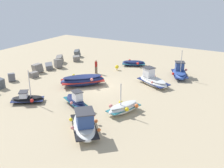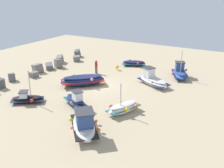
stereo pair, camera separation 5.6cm
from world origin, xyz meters
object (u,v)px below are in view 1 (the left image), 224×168
fishing_boat_0 (134,63)px  fishing_boat_3 (83,80)px  fishing_boat_2 (27,99)px  fishing_boat_6 (124,108)px  fishing_boat_1 (153,80)px  fishing_boat_4 (179,72)px  fishing_boat_5 (76,101)px  person_walking (96,66)px  fishing_boat_7 (84,125)px  mooring_buoy_0 (117,67)px

fishing_boat_0 → fishing_boat_3: (-9.60, 1.46, 0.24)m
fishing_boat_2 → fishing_boat_6: 9.08m
fishing_boat_1 → fishing_boat_3: 7.57m
fishing_boat_4 → fishing_boat_5: bearing=131.0°
fishing_boat_2 → person_walking: fishing_boat_2 is taller
fishing_boat_5 → fishing_boat_7: size_ratio=0.79×
fishing_boat_5 → person_walking: bearing=139.9°
fishing_boat_0 → fishing_boat_4: 6.91m
fishing_boat_2 → person_walking: size_ratio=1.83×
fishing_boat_4 → fishing_boat_5: (-12.64, 5.60, -0.05)m
fishing_boat_1 → fishing_boat_2: size_ratio=1.36×
person_walking → mooring_buoy_0: size_ratio=2.56×
fishing_boat_6 → fishing_boat_1: bearing=23.4°
fishing_boat_3 → fishing_boat_6: (-3.65, -6.89, -0.14)m
mooring_buoy_0 → fishing_boat_4: bearing=-80.8°
fishing_boat_2 → mooring_buoy_0: (12.98, -2.30, 0.05)m
fishing_boat_3 → fishing_boat_4: 11.46m
fishing_boat_3 → fishing_boat_7: fishing_boat_7 is taller
fishing_boat_3 → person_walking: bearing=-121.1°
fishing_boat_1 → person_walking: bearing=24.8°
fishing_boat_0 → fishing_boat_5: size_ratio=1.01×
fishing_boat_2 → fishing_boat_3: 6.48m
fishing_boat_5 → fishing_boat_7: bearing=-17.8°
fishing_boat_2 → fishing_boat_3: (6.21, -1.83, 0.22)m
fishing_boat_5 → mooring_buoy_0: size_ratio=4.93×
fishing_boat_6 → fishing_boat_4: bearing=13.7°
mooring_buoy_0 → fishing_boat_1: bearing=-115.0°
fishing_boat_6 → fishing_boat_0: bearing=42.3°
fishing_boat_2 → fishing_boat_5: fishing_boat_2 is taller
fishing_boat_4 → person_walking: size_ratio=2.38×
fishing_boat_1 → fishing_boat_5: 9.44m
fishing_boat_2 → fishing_boat_5: bearing=163.8°
fishing_boat_1 → fishing_boat_6: 7.66m
fishing_boat_7 → mooring_buoy_0: 15.76m
fishing_boat_0 → fishing_boat_7: bearing=-101.1°
fishing_boat_1 → fishing_boat_4: fishing_boat_4 is taller
fishing_boat_0 → fishing_boat_6: fishing_boat_6 is taller
person_walking → mooring_buoy_0: 2.96m
fishing_boat_0 → mooring_buoy_0: bearing=-134.5°
mooring_buoy_0 → person_walking: bearing=147.7°
fishing_boat_1 → fishing_boat_7: 12.02m
fishing_boat_1 → fishing_boat_5: fishing_boat_1 is taller
fishing_boat_0 → fishing_boat_7: fishing_boat_7 is taller
mooring_buoy_0 → fishing_boat_7: bearing=-159.8°
fishing_boat_5 → fishing_boat_7: 4.77m
fishing_boat_0 → fishing_boat_5: 14.27m
fishing_boat_4 → fishing_boat_6: 11.74m
fishing_boat_1 → fishing_boat_3: bearing=59.1°
fishing_boat_1 → fishing_boat_4: (4.02, -1.75, 0.02)m
fishing_boat_1 → fishing_boat_5: bearing=93.2°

